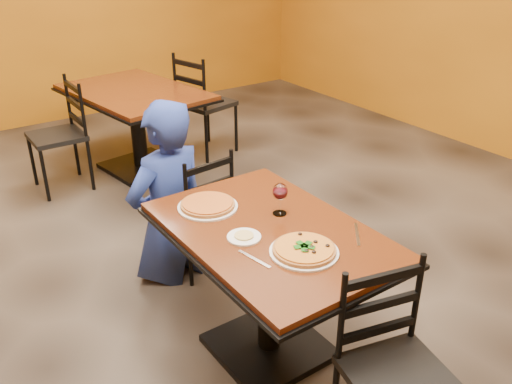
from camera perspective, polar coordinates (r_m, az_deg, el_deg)
floor at (r=3.37m, az=-3.77°, el=-11.41°), size 7.00×8.00×0.01m
table_main at (r=2.71m, az=1.48°, el=-7.42°), size 0.83×1.23×0.75m
table_second at (r=5.03m, az=-12.47°, el=8.36°), size 1.10×1.48×0.75m
chair_main_near at (r=2.35m, az=14.84°, el=-18.47°), size 0.48×0.48×0.88m
chair_main_far at (r=3.51m, az=-6.41°, el=-1.80°), size 0.42×0.42×0.84m
chair_second_left at (r=4.85m, az=-20.18°, el=5.45°), size 0.42×0.42×0.93m
chair_second_right at (r=5.35m, az=-5.25°, el=9.19°), size 0.54×0.54×0.99m
diner at (r=3.41m, az=-9.34°, el=0.18°), size 0.65×0.49×1.16m
plate_main at (r=2.43m, az=5.06°, el=-6.28°), size 0.31×0.31×0.01m
pizza_main at (r=2.42m, az=5.08°, el=-5.96°), size 0.28×0.28×0.02m
plate_far at (r=2.80m, az=-5.08°, el=-1.56°), size 0.31×0.31×0.01m
pizza_far at (r=2.80m, az=-5.10°, el=-1.27°), size 0.28×0.28×0.02m
side_plate at (r=2.53m, az=-1.27°, el=-4.75°), size 0.16×0.16×0.01m
dip at (r=2.53m, az=-1.27°, el=-4.58°), size 0.09×0.09×0.01m
wine_glass at (r=2.70m, az=2.54°, el=-0.59°), size 0.08×0.08×0.18m
fork at (r=2.38m, az=-0.18°, el=-7.04°), size 0.05×0.19×0.00m
knife at (r=2.60m, az=10.57°, el=-4.36°), size 0.15×0.17×0.00m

